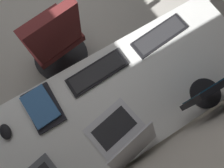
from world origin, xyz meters
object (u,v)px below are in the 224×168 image
object	(u,v)px
office_chair	(55,42)
laptop_left	(121,136)
monitor_primary	(222,83)
keyboard_spare	(160,36)
keyboard_main	(97,72)
mouse_main	(6,132)
book_stack_near	(42,107)
drawer_pedestal	(104,121)

from	to	relation	value
office_chair	laptop_left	bearing A→B (deg)	92.59
monitor_primary	keyboard_spare	world-z (taller)	monitor_primary
keyboard_main	mouse_main	bearing A→B (deg)	3.52
book_stack_near	drawer_pedestal	bearing A→B (deg)	142.42
monitor_primary	mouse_main	bearing A→B (deg)	-20.51
monitor_primary	keyboard_spare	bearing A→B (deg)	-88.96
laptop_left	keyboard_spare	world-z (taller)	laptop_left
mouse_main	office_chair	world-z (taller)	office_chair
keyboard_main	mouse_main	world-z (taller)	mouse_main
office_chair	keyboard_spare	bearing A→B (deg)	140.88
drawer_pedestal	monitor_primary	bearing A→B (deg)	159.72
keyboard_spare	office_chair	size ratio (longest dim) A/B	0.44
monitor_primary	office_chair	size ratio (longest dim) A/B	0.49
keyboard_spare	book_stack_near	xyz separation A→B (m)	(0.93, 0.03, 0.01)
drawer_pedestal	laptop_left	distance (m)	0.47
keyboard_spare	book_stack_near	distance (m)	0.93
laptop_left	keyboard_main	xyz separation A→B (m)	(-0.08, -0.43, -0.04)
keyboard_spare	office_chair	xyz separation A→B (m)	(0.64, -0.52, -0.28)
keyboard_main	book_stack_near	xyz separation A→B (m)	(0.41, 0.02, 0.01)
drawer_pedestal	monitor_primary	xyz separation A→B (m)	(-0.64, 0.24, 0.61)
monitor_primary	mouse_main	xyz separation A→B (m)	(1.19, -0.45, -0.21)
laptop_left	book_stack_near	xyz separation A→B (m)	(0.33, -0.41, -0.03)
mouse_main	book_stack_near	xyz separation A→B (m)	(-0.26, -0.02, 0.00)
monitor_primary	keyboard_main	distance (m)	0.75
monitor_primary	keyboard_spare	distance (m)	0.54
monitor_primary	book_stack_near	world-z (taller)	monitor_primary
mouse_main	book_stack_near	bearing A→B (deg)	-175.42
laptop_left	keyboard_spare	distance (m)	0.74
keyboard_main	mouse_main	xyz separation A→B (m)	(0.67, 0.04, 0.01)
drawer_pedestal	mouse_main	size ratio (longest dim) A/B	6.68
book_stack_near	office_chair	bearing A→B (deg)	-117.50
laptop_left	keyboard_main	world-z (taller)	laptop_left
drawer_pedestal	keyboard_main	bearing A→B (deg)	-114.22
keyboard_main	office_chair	size ratio (longest dim) A/B	0.44
keyboard_spare	laptop_left	bearing A→B (deg)	36.09
mouse_main	office_chair	distance (m)	0.84
monitor_primary	laptop_left	size ratio (longest dim) A/B	1.27
monitor_primary	book_stack_near	distance (m)	1.07
keyboard_spare	mouse_main	world-z (taller)	mouse_main
laptop_left	mouse_main	xyz separation A→B (m)	(0.59, -0.39, -0.03)
monitor_primary	keyboard_main	size ratio (longest dim) A/B	1.12
laptop_left	monitor_primary	bearing A→B (deg)	174.74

